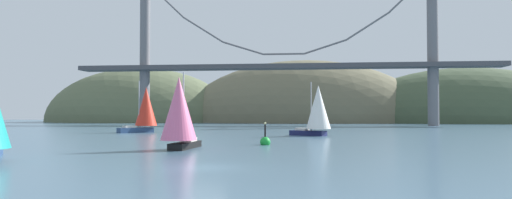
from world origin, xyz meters
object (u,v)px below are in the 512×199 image
(channel_buoy, at_px, (265,141))
(sailboat_white_mainsail, at_px, (317,109))
(sailboat_scarlet_sail, at_px, (145,109))
(sailboat_pink_spinnaker, at_px, (179,112))

(channel_buoy, bearing_deg, sailboat_white_mainsail, 73.30)
(sailboat_scarlet_sail, height_order, channel_buoy, sailboat_scarlet_sail)
(sailboat_white_mainsail, bearing_deg, sailboat_scarlet_sail, 163.80)
(channel_buoy, bearing_deg, sailboat_pink_spinnaker, -134.39)
(sailboat_scarlet_sail, relative_size, sailboat_white_mainsail, 1.11)
(sailboat_white_mainsail, relative_size, channel_buoy, 3.01)
(sailboat_pink_spinnaker, height_order, sailboat_scarlet_sail, sailboat_scarlet_sail)
(sailboat_white_mainsail, bearing_deg, channel_buoy, -106.70)
(sailboat_pink_spinnaker, relative_size, channel_buoy, 2.72)
(sailboat_pink_spinnaker, bearing_deg, channel_buoy, 45.61)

